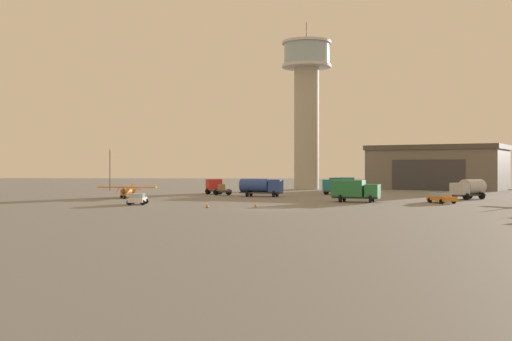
# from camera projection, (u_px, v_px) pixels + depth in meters

# --- Properties ---
(ground_plane) EXTENTS (400.00, 400.00, 0.00)m
(ground_plane) POSITION_uv_depth(u_px,v_px,m) (270.00, 209.00, 69.34)
(ground_plane) COLOR slate
(control_tower) EXTENTS (10.31, 10.31, 35.09)m
(control_tower) POSITION_uv_depth(u_px,v_px,m) (307.00, 97.00, 132.14)
(control_tower) COLOR #B2AD9E
(control_tower) RESTS_ON ground_plane
(hangar) EXTENTS (31.74, 26.85, 9.24)m
(hangar) POSITION_uv_depth(u_px,v_px,m) (438.00, 167.00, 133.21)
(hangar) COLOR #6B665B
(hangar) RESTS_ON ground_plane
(airplane_orange) EXTENTS (8.63, 6.78, 2.55)m
(airplane_orange) POSITION_uv_depth(u_px,v_px,m) (128.00, 190.00, 93.10)
(airplane_orange) COLOR orange
(airplane_orange) RESTS_ON ground_plane
(truck_fuel_tanker_blue) EXTENTS (6.95, 3.92, 2.83)m
(truck_fuel_tanker_blue) POSITION_uv_depth(u_px,v_px,m) (261.00, 186.00, 98.53)
(truck_fuel_tanker_blue) COLOR #38383D
(truck_fuel_tanker_blue) RESTS_ON ground_plane
(truck_box_teal) EXTENTS (5.64, 6.66, 2.84)m
(truck_box_teal) POSITION_uv_depth(u_px,v_px,m) (339.00, 185.00, 107.55)
(truck_box_teal) COLOR #38383D
(truck_box_teal) RESTS_ON ground_plane
(truck_box_green) EXTENTS (6.56, 4.31, 2.90)m
(truck_box_green) POSITION_uv_depth(u_px,v_px,m) (355.00, 190.00, 82.78)
(truck_box_green) COLOR #38383D
(truck_box_green) RESTS_ON ground_plane
(truck_fuel_tanker_silver) EXTENTS (5.83, 5.56, 2.87)m
(truck_fuel_tanker_silver) POSITION_uv_depth(u_px,v_px,m) (469.00, 188.00, 90.06)
(truck_fuel_tanker_silver) COLOR #38383D
(truck_fuel_tanker_silver) RESTS_ON ground_plane
(truck_flatbed_red) EXTENTS (5.16, 6.97, 2.57)m
(truck_flatbed_red) POSITION_uv_depth(u_px,v_px,m) (216.00, 187.00, 106.60)
(truck_flatbed_red) COLOR #38383D
(truck_flatbed_red) RESTS_ON ground_plane
(car_orange) EXTENTS (3.21, 4.71, 1.37)m
(car_orange) POSITION_uv_depth(u_px,v_px,m) (441.00, 197.00, 80.25)
(car_orange) COLOR orange
(car_orange) RESTS_ON ground_plane
(car_white) EXTENTS (2.60, 4.50, 1.37)m
(car_white) POSITION_uv_depth(u_px,v_px,m) (138.00, 198.00, 77.26)
(car_white) COLOR white
(car_white) RESTS_ON ground_plane
(light_post_east) EXTENTS (0.44, 0.44, 8.33)m
(light_post_east) POSITION_uv_depth(u_px,v_px,m) (110.00, 166.00, 125.49)
(light_post_east) COLOR #38383D
(light_post_east) RESTS_ON ground_plane
(traffic_cone_near_left) EXTENTS (0.36, 0.36, 0.69)m
(traffic_cone_near_left) POSITION_uv_depth(u_px,v_px,m) (256.00, 204.00, 72.14)
(traffic_cone_near_left) COLOR black
(traffic_cone_near_left) RESTS_ON ground_plane
(traffic_cone_near_right) EXTENTS (0.36, 0.36, 0.67)m
(traffic_cone_near_right) POSITION_uv_depth(u_px,v_px,m) (207.00, 205.00, 71.21)
(traffic_cone_near_right) COLOR black
(traffic_cone_near_right) RESTS_ON ground_plane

